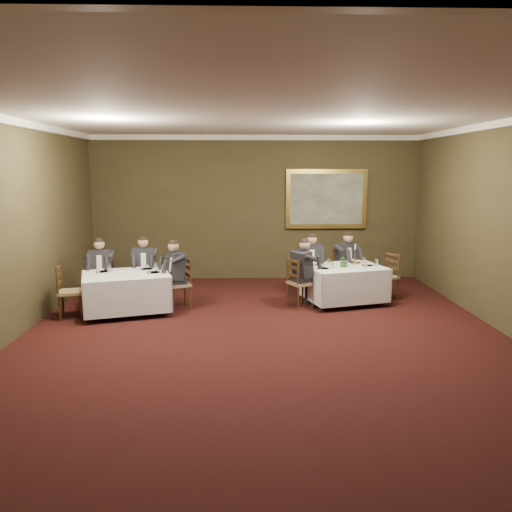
{
  "coord_description": "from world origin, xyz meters",
  "views": [
    {
      "loc": [
        -0.35,
        -7.24,
        2.71
      ],
      "look_at": [
        -0.09,
        1.63,
        1.15
      ],
      "focal_mm": 35.0,
      "sensor_mm": 36.0,
      "label": 1
    }
  ],
  "objects_px": {
    "table_main": "(344,282)",
    "diner_main_backleft": "(311,272)",
    "table_second": "(126,290)",
    "diner_sec_backleft": "(102,279)",
    "diner_main_endleft": "(301,282)",
    "chair_main_backright": "(344,280)",
    "diner_sec_backright": "(145,277)",
    "diner_main_backright": "(345,270)",
    "centerpiece": "(345,260)",
    "diner_sec_endright": "(178,283)",
    "chair_sec_backright": "(145,287)",
    "painting": "(326,199)",
    "chair_main_endleft": "(300,293)",
    "chair_sec_endright": "(179,294)",
    "chair_main_endright": "(385,286)",
    "candlestick": "(355,257)",
    "chair_main_backleft": "(310,283)",
    "chair_sec_endleft": "(71,303)",
    "chair_sec_backleft": "(103,290)"
  },
  "relations": [
    {
      "from": "diner_main_backright",
      "to": "diner_main_endleft",
      "type": "relative_size",
      "value": 1.0
    },
    {
      "from": "chair_main_backleft",
      "to": "painting",
      "type": "height_order",
      "value": "painting"
    },
    {
      "from": "chair_sec_endleft",
      "to": "diner_sec_backleft",
      "type": "bearing_deg",
      "value": 149.05
    },
    {
      "from": "table_main",
      "to": "diner_main_backleft",
      "type": "bearing_deg",
      "value": 133.43
    },
    {
      "from": "diner_main_backleft",
      "to": "diner_sec_backleft",
      "type": "height_order",
      "value": "same"
    },
    {
      "from": "chair_sec_endright",
      "to": "diner_main_backright",
      "type": "bearing_deg",
      "value": -94.81
    },
    {
      "from": "chair_main_endleft",
      "to": "chair_main_backleft",
      "type": "bearing_deg",
      "value": 133.08
    },
    {
      "from": "diner_sec_backright",
      "to": "centerpiece",
      "type": "bearing_deg",
      "value": 169.47
    },
    {
      "from": "table_main",
      "to": "chair_sec_endright",
      "type": "xyz_separation_m",
      "value": [
        -3.3,
        -0.3,
        -0.17
      ]
    },
    {
      "from": "chair_main_backright",
      "to": "chair_main_endleft",
      "type": "height_order",
      "value": "same"
    },
    {
      "from": "table_main",
      "to": "diner_sec_backright",
      "type": "xyz_separation_m",
      "value": [
        -4.08,
        0.3,
        0.06
      ]
    },
    {
      "from": "table_main",
      "to": "candlestick",
      "type": "relative_size",
      "value": 3.91
    },
    {
      "from": "diner_main_backleft",
      "to": "diner_main_endleft",
      "type": "xyz_separation_m",
      "value": [
        -0.32,
        -0.88,
        0.0
      ]
    },
    {
      "from": "table_second",
      "to": "chair_main_backright",
      "type": "relative_size",
      "value": 1.86
    },
    {
      "from": "diner_main_backright",
      "to": "chair_main_endright",
      "type": "height_order",
      "value": "diner_main_backright"
    },
    {
      "from": "chair_sec_endleft",
      "to": "centerpiece",
      "type": "bearing_deg",
      "value": 87.14
    },
    {
      "from": "diner_sec_backleft",
      "to": "diner_sec_endright",
      "type": "xyz_separation_m",
      "value": [
        1.58,
        -0.37,
        0.0
      ]
    },
    {
      "from": "diner_main_backright",
      "to": "chair_main_endright",
      "type": "xyz_separation_m",
      "value": [
        0.74,
        -0.59,
        -0.23
      ]
    },
    {
      "from": "diner_main_backleft",
      "to": "painting",
      "type": "distance_m",
      "value": 2.35
    },
    {
      "from": "chair_sec_backleft",
      "to": "diner_sec_endright",
      "type": "relative_size",
      "value": 0.74
    },
    {
      "from": "table_main",
      "to": "diner_main_backright",
      "type": "relative_size",
      "value": 1.32
    },
    {
      "from": "diner_sec_backleft",
      "to": "chair_sec_backright",
      "type": "height_order",
      "value": "diner_sec_backleft"
    },
    {
      "from": "table_main",
      "to": "diner_sec_endright",
      "type": "distance_m",
      "value": 3.32
    },
    {
      "from": "painting",
      "to": "chair_sec_endright",
      "type": "bearing_deg",
      "value": -141.1
    },
    {
      "from": "chair_main_backleft",
      "to": "painting",
      "type": "distance_m",
      "value": 2.49
    },
    {
      "from": "chair_main_endleft",
      "to": "chair_sec_backright",
      "type": "relative_size",
      "value": 1.0
    },
    {
      "from": "chair_sec_backright",
      "to": "diner_main_backright",
      "type": "bearing_deg",
      "value": -178.24
    },
    {
      "from": "diner_main_backright",
      "to": "centerpiece",
      "type": "relative_size",
      "value": 4.97
    },
    {
      "from": "chair_main_backleft",
      "to": "chair_sec_backright",
      "type": "distance_m",
      "value": 3.5
    },
    {
      "from": "diner_sec_backleft",
      "to": "chair_sec_endright",
      "type": "distance_m",
      "value": 1.65
    },
    {
      "from": "chair_sec_backright",
      "to": "chair_sec_endright",
      "type": "distance_m",
      "value": 0.99
    },
    {
      "from": "diner_main_backleft",
      "to": "diner_main_endleft",
      "type": "distance_m",
      "value": 0.94
    },
    {
      "from": "diner_sec_backright",
      "to": "chair_main_endleft",
      "type": "bearing_deg",
      "value": 164.51
    },
    {
      "from": "chair_main_backright",
      "to": "diner_sec_endright",
      "type": "height_order",
      "value": "diner_sec_endright"
    },
    {
      "from": "table_main",
      "to": "candlestick",
      "type": "xyz_separation_m",
      "value": [
        0.24,
        0.13,
        0.48
      ]
    },
    {
      "from": "diner_main_endleft",
      "to": "chair_sec_backright",
      "type": "relative_size",
      "value": 1.35
    },
    {
      "from": "chair_main_backleft",
      "to": "centerpiece",
      "type": "distance_m",
      "value": 1.1
    },
    {
      "from": "table_main",
      "to": "chair_sec_backright",
      "type": "bearing_deg",
      "value": 175.57
    },
    {
      "from": "diner_main_backright",
      "to": "centerpiece",
      "type": "distance_m",
      "value": 1.01
    },
    {
      "from": "table_main",
      "to": "chair_main_endleft",
      "type": "relative_size",
      "value": 1.78
    },
    {
      "from": "chair_main_endleft",
      "to": "diner_main_endleft",
      "type": "bearing_deg",
      "value": 90.0
    },
    {
      "from": "table_second",
      "to": "diner_sec_backleft",
      "type": "distance_m",
      "value": 0.91
    },
    {
      "from": "chair_sec_endright",
      "to": "diner_sec_endright",
      "type": "relative_size",
      "value": 0.74
    },
    {
      "from": "diner_sec_endright",
      "to": "chair_sec_endleft",
      "type": "bearing_deg",
      "value": 83.42
    },
    {
      "from": "chair_sec_backright",
      "to": "chair_main_backright",
      "type": "bearing_deg",
      "value": -178.09
    },
    {
      "from": "table_main",
      "to": "diner_main_endleft",
      "type": "distance_m",
      "value": 0.95
    },
    {
      "from": "diner_sec_endright",
      "to": "diner_sec_backleft",
      "type": "bearing_deg",
      "value": 53.91
    },
    {
      "from": "chair_sec_endleft",
      "to": "painting",
      "type": "relative_size",
      "value": 0.51
    },
    {
      "from": "table_main",
      "to": "chair_main_backleft",
      "type": "bearing_deg",
      "value": 132.94
    },
    {
      "from": "chair_main_backright",
      "to": "diner_sec_backright",
      "type": "bearing_deg",
      "value": -22.72
    }
  ]
}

